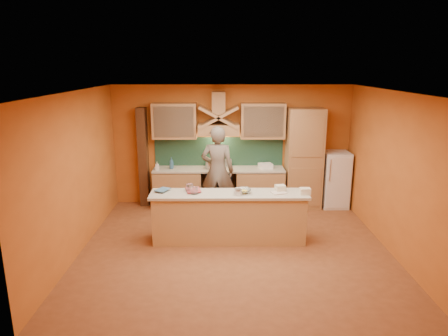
{
  "coord_description": "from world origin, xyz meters",
  "views": [
    {
      "loc": [
        -0.25,
        -6.68,
        3.22
      ],
      "look_at": [
        -0.19,
        0.9,
        1.26
      ],
      "focal_mm": 32.0,
      "sensor_mm": 36.0,
      "label": 1
    }
  ],
  "objects_px": {
    "stove": "(219,188)",
    "kitchen_scale": "(238,193)",
    "person": "(218,171)",
    "mixing_bowl": "(243,191)",
    "fridge": "(335,179)"
  },
  "relations": [
    {
      "from": "stove",
      "to": "kitchen_scale",
      "type": "bearing_deg",
      "value": -79.86
    },
    {
      "from": "fridge",
      "to": "person",
      "type": "distance_m",
      "value": 2.79
    },
    {
      "from": "stove",
      "to": "kitchen_scale",
      "type": "xyz_separation_m",
      "value": [
        0.36,
        -2.03,
        0.54
      ]
    },
    {
      "from": "stove",
      "to": "kitchen_scale",
      "type": "relative_size",
      "value": 8.15
    },
    {
      "from": "stove",
      "to": "person",
      "type": "distance_m",
      "value": 0.71
    },
    {
      "from": "mixing_bowl",
      "to": "kitchen_scale",
      "type": "bearing_deg",
      "value": -122.32
    },
    {
      "from": "fridge",
      "to": "mixing_bowl",
      "type": "height_order",
      "value": "fridge"
    },
    {
      "from": "fridge",
      "to": "person",
      "type": "xyz_separation_m",
      "value": [
        -2.72,
        -0.47,
        0.34
      ]
    },
    {
      "from": "kitchen_scale",
      "to": "mixing_bowl",
      "type": "relative_size",
      "value": 0.38
    },
    {
      "from": "kitchen_scale",
      "to": "person",
      "type": "bearing_deg",
      "value": 123.58
    },
    {
      "from": "person",
      "to": "mixing_bowl",
      "type": "distance_m",
      "value": 1.5
    },
    {
      "from": "fridge",
      "to": "kitchen_scale",
      "type": "xyz_separation_m",
      "value": [
        -2.34,
        -2.03,
        0.34
      ]
    },
    {
      "from": "stove",
      "to": "mixing_bowl",
      "type": "bearing_deg",
      "value": -76.6
    },
    {
      "from": "person",
      "to": "kitchen_scale",
      "type": "height_order",
      "value": "person"
    },
    {
      "from": "person",
      "to": "stove",
      "type": "bearing_deg",
      "value": -85.05
    }
  ]
}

